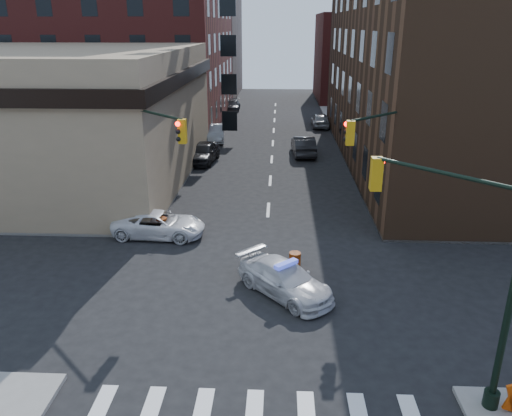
# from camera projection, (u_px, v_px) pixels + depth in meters

# --- Properties ---
(ground) EXTENTS (140.00, 140.00, 0.00)m
(ground) POSITION_uv_depth(u_px,v_px,m) (262.00, 294.00, 20.67)
(ground) COLOR black
(ground) RESTS_ON ground
(sidewalk_nw) EXTENTS (34.00, 54.50, 0.15)m
(sidewalk_nw) POSITION_uv_depth(u_px,v_px,m) (55.00, 130.00, 52.35)
(sidewalk_nw) COLOR gray
(sidewalk_nw) RESTS_ON ground
(sidewalk_ne) EXTENTS (34.00, 54.50, 0.15)m
(sidewalk_ne) POSITION_uv_depth(u_px,v_px,m) (501.00, 134.00, 50.32)
(sidewalk_ne) COLOR gray
(sidewalk_ne) RESTS_ON ground
(bank_building) EXTENTS (22.00, 22.00, 9.00)m
(bank_building) POSITION_uv_depth(u_px,v_px,m) (31.00, 115.00, 35.32)
(bank_building) COLOR #917C5F
(bank_building) RESTS_ON ground
(apartment_block) EXTENTS (25.00, 25.00, 24.00)m
(apartment_block) POSITION_uv_depth(u_px,v_px,m) (108.00, 10.00, 54.82)
(apartment_block) COLOR #5B1F1C
(apartment_block) RESTS_ON ground
(commercial_row_ne) EXTENTS (14.00, 34.00, 14.00)m
(commercial_row_ne) POSITION_uv_depth(u_px,v_px,m) (440.00, 72.00, 38.76)
(commercial_row_ne) COLOR #462D1C
(commercial_row_ne) RESTS_ON ground
(filler_nw) EXTENTS (20.00, 18.00, 16.00)m
(filler_nw) POSITION_uv_depth(u_px,v_px,m) (173.00, 42.00, 76.71)
(filler_nw) COLOR brown
(filler_nw) RESTS_ON ground
(filler_ne) EXTENTS (16.00, 16.00, 12.00)m
(filler_ne) POSITION_uv_depth(u_px,v_px,m) (373.00, 57.00, 72.33)
(filler_ne) COLOR #5B1F1C
(filler_ne) RESTS_ON ground
(signal_pole_se) EXTENTS (5.40, 5.27, 8.00)m
(signal_pole_se) POSITION_uv_depth(u_px,v_px,m) (477.00, 254.00, 13.63)
(signal_pole_se) COLOR black
(signal_pole_se) RESTS_ON sidewalk_se
(signal_pole_nw) EXTENTS (3.58, 3.67, 8.00)m
(signal_pole_nw) POSITION_uv_depth(u_px,v_px,m) (147.00, 158.00, 24.43)
(signal_pole_nw) COLOR black
(signal_pole_nw) RESTS_ON sidewalk_nw
(signal_pole_ne) EXTENTS (3.67, 3.58, 8.00)m
(signal_pole_ne) POSITION_uv_depth(u_px,v_px,m) (388.00, 161.00, 23.92)
(signal_pole_ne) COLOR black
(signal_pole_ne) RESTS_ON sidewalk_ne
(tree_ne_near) EXTENTS (3.00, 3.00, 4.85)m
(tree_ne_near) POSITION_uv_depth(u_px,v_px,m) (359.00, 110.00, 43.50)
(tree_ne_near) COLOR black
(tree_ne_near) RESTS_ON sidewalk_ne
(tree_ne_far) EXTENTS (3.00, 3.00, 4.85)m
(tree_ne_far) POSITION_uv_depth(u_px,v_px,m) (347.00, 97.00, 50.99)
(tree_ne_far) COLOR black
(tree_ne_far) RESTS_ON sidewalk_ne
(police_car) EXTENTS (4.51, 4.65, 1.34)m
(police_car) POSITION_uv_depth(u_px,v_px,m) (285.00, 279.00, 20.46)
(police_car) COLOR silver
(police_car) RESTS_ON ground
(pickup) EXTENTS (4.91, 2.49, 1.33)m
(pickup) POSITION_uv_depth(u_px,v_px,m) (159.00, 224.00, 26.12)
(pickup) COLOR white
(pickup) RESTS_ON ground
(parked_car_wnear) EXTENTS (2.46, 4.98, 1.63)m
(parked_car_wnear) POSITION_uv_depth(u_px,v_px,m) (203.00, 152.00, 40.17)
(parked_car_wnear) COLOR black
(parked_car_wnear) RESTS_ON ground
(parked_car_wfar) EXTENTS (2.12, 4.85, 1.55)m
(parked_car_wfar) POSITION_uv_depth(u_px,v_px,m) (215.00, 133.00, 47.47)
(parked_car_wfar) COLOR #95999D
(parked_car_wfar) RESTS_ON ground
(parked_car_wdeep) EXTENTS (1.97, 4.57, 1.31)m
(parked_car_wdeep) POSITION_uv_depth(u_px,v_px,m) (233.00, 105.00, 64.51)
(parked_car_wdeep) COLOR black
(parked_car_wdeep) RESTS_ON ground
(parked_car_enear) EXTENTS (2.05, 5.08, 1.64)m
(parked_car_enear) POSITION_uv_depth(u_px,v_px,m) (303.00, 146.00, 42.41)
(parked_car_enear) COLOR black
(parked_car_enear) RESTS_ON ground
(parked_car_efar) EXTENTS (1.89, 4.57, 1.55)m
(parked_car_efar) POSITION_uv_depth(u_px,v_px,m) (320.00, 120.00, 54.02)
(parked_car_efar) COLOR gray
(parked_car_efar) RESTS_ON ground
(pedestrian_a) EXTENTS (0.71, 0.57, 1.71)m
(pedestrian_a) POSITION_uv_depth(u_px,v_px,m) (148.00, 209.00, 27.25)
(pedestrian_a) COLOR black
(pedestrian_a) RESTS_ON sidewalk_nw
(pedestrian_b) EXTENTS (1.10, 0.92, 2.02)m
(pedestrian_b) POSITION_uv_depth(u_px,v_px,m) (35.00, 212.00, 26.43)
(pedestrian_b) COLOR black
(pedestrian_b) RESTS_ON sidewalk_nw
(pedestrian_c) EXTENTS (0.90, 1.01, 1.64)m
(pedestrian_c) POSITION_uv_depth(u_px,v_px,m) (104.00, 193.00, 30.06)
(pedestrian_c) COLOR #212832
(pedestrian_c) RESTS_ON sidewalk_nw
(barrel_road) EXTENTS (0.69, 0.69, 0.94)m
(barrel_road) POSITION_uv_depth(u_px,v_px,m) (295.00, 262.00, 22.38)
(barrel_road) COLOR orange
(barrel_road) RESTS_ON ground
(barrel_bank) EXTENTS (0.59, 0.59, 1.01)m
(barrel_bank) POSITION_uv_depth(u_px,v_px,m) (162.00, 227.00, 26.20)
(barrel_bank) COLOR orange
(barrel_bank) RESTS_ON ground
(barricade_nw_a) EXTENTS (1.45, 0.97, 1.00)m
(barricade_nw_a) POSITION_uv_depth(u_px,v_px,m) (145.00, 210.00, 28.25)
(barricade_nw_a) COLOR red
(barricade_nw_a) RESTS_ON sidewalk_nw
(barricade_nw_b) EXTENTS (1.30, 0.83, 0.90)m
(barricade_nw_b) POSITION_uv_depth(u_px,v_px,m) (118.00, 210.00, 28.33)
(barricade_nw_b) COLOR #D84A0A
(barricade_nw_b) RESTS_ON sidewalk_nw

